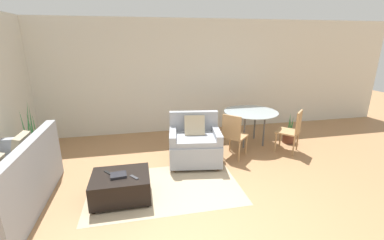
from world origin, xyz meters
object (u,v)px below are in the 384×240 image
ottoman (121,186)px  tv_remote_primary (108,172)px  potted_plant (35,153)px  dining_table (251,115)px  armchair (195,144)px  book_stack (119,175)px  potted_plant_small (289,136)px  couch (9,189)px  tv_remote_secondary (134,177)px  dining_chair_near_right (293,129)px  dining_chair_near_left (233,133)px

ottoman → tv_remote_primary: bearing=148.0°
potted_plant → dining_table: potted_plant is taller
armchair → tv_remote_primary: armchair is taller
potted_plant → ottoman: bearing=-42.4°
armchair → ottoman: size_ratio=1.26×
book_stack → potted_plant_small: size_ratio=0.34×
couch → armchair: size_ratio=1.96×
tv_remote_secondary → couch: bearing=174.7°
dining_chair_near_right → potted_plant_small: 0.67m
dining_chair_near_left → potted_plant_small: (1.56, 0.49, -0.36)m
ottoman → dining_chair_near_left: bearing=25.3°
potted_plant → dining_chair_near_left: (3.73, -0.51, 0.30)m
book_stack → potted_plant: bearing=136.7°
tv_remote_primary → tv_remote_secondary: size_ratio=0.92×
couch → armchair: bearing=18.0°
book_stack → dining_table: 3.23m
armchair → potted_plant_small: (2.34, 0.54, -0.22)m
dining_chair_near_right → potted_plant_small: size_ratio=1.28×
book_stack → dining_table: size_ratio=0.20×
armchair → potted_plant_small: armchair is taller
dining_chair_near_left → dining_chair_near_right: (1.29, 0.00, 0.00)m
tv_remote_primary → book_stack: bearing=-41.2°
ottoman → book_stack: book_stack is taller
armchair → dining_chair_near_right: size_ratio=1.16×
ottoman → tv_remote_primary: 0.28m
ottoman → tv_remote_primary: (-0.18, 0.11, 0.18)m
dining_chair_near_right → dining_table: bearing=135.0°
dining_chair_near_left → dining_chair_near_right: same height
tv_remote_primary → potted_plant: size_ratio=0.11×
potted_plant → book_stack: bearing=-43.3°
ottoman → tv_remote_secondary: tv_remote_secondary is taller
ottoman → tv_remote_primary: tv_remote_primary is taller
dining_chair_near_right → book_stack: bearing=-163.3°
dining_chair_near_left → tv_remote_primary: bearing=-158.9°
armchair → potted_plant: size_ratio=0.85×
dining_chair_near_right → potted_plant_small: bearing=61.0°
potted_plant → armchair: bearing=-10.6°
tv_remote_secondary → potted_plant_small: bearing=24.7°
book_stack → dining_chair_near_right: dining_chair_near_right is taller
couch → dining_chair_near_left: (3.55, 0.94, 0.19)m
armchair → book_stack: size_ratio=4.39×
tv_remote_primary → potted_plant: (-1.46, 1.38, -0.17)m
couch → dining_table: (4.19, 1.58, 0.35)m
armchair → dining_chair_near_right: bearing=1.2°
tv_remote_primary → potted_plant: 2.01m
book_stack → tv_remote_primary: (-0.16, 0.14, -0.01)m
couch → tv_remote_secondary: bearing=-5.3°
couch → book_stack: couch is taller
dining_chair_near_left → book_stack: bearing=-154.3°
couch → ottoman: size_ratio=2.48×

